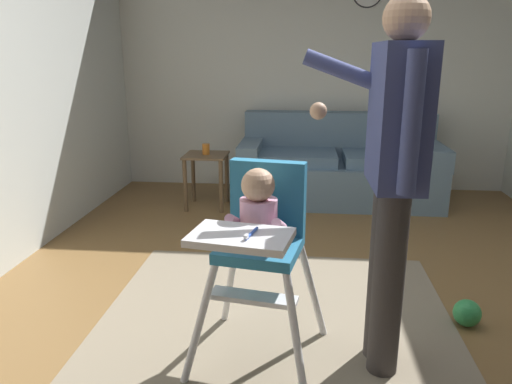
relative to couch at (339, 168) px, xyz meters
name	(u,v)px	position (x,y,z in m)	size (l,w,h in m)	color
ground	(313,328)	(-0.28, -2.40, -0.38)	(5.75, 7.37, 0.10)	brown
wall_far	(314,60)	(-0.28, 0.52, 1.05)	(4.95, 0.06, 2.76)	silver
area_rug	(271,360)	(-0.49, -2.80, -0.33)	(1.96, 2.56, 0.01)	gray
couch	(339,168)	(0.00, 0.00, 0.00)	(1.97, 0.86, 0.86)	slate
high_chair	(260,228)	(-0.55, -2.76, 0.34)	(0.70, 0.80, 0.96)	white
adult_standing	(393,172)	(0.02, -2.75, 0.62)	(0.51, 0.49, 1.67)	#373231
toy_ball	(467,313)	(0.55, -2.37, -0.26)	(0.15, 0.15, 0.15)	green
side_table	(206,169)	(-1.29, -0.38, 0.05)	(0.40, 0.40, 0.52)	brown
sippy_cup	(206,149)	(-1.29, -0.38, 0.24)	(0.07, 0.07, 0.10)	orange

